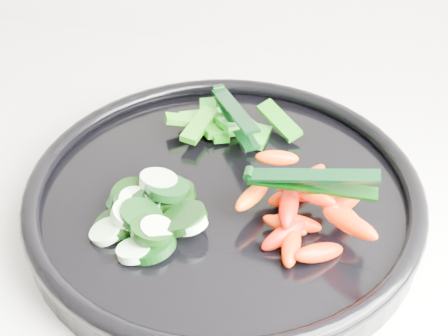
# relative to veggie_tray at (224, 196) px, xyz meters

# --- Properties ---
(veggie_tray) EXTENTS (0.47, 0.47, 0.04)m
(veggie_tray) POSITION_rel_veggie_tray_xyz_m (0.00, 0.00, 0.00)
(veggie_tray) COLOR black
(veggie_tray) RESTS_ON counter
(cucumber_pile) EXTENTS (0.12, 0.12, 0.04)m
(cucumber_pile) POSITION_rel_veggie_tray_xyz_m (-0.06, -0.05, 0.01)
(cucumber_pile) COLOR black
(cucumber_pile) RESTS_ON veggie_tray
(carrot_pile) EXTENTS (0.13, 0.14, 0.05)m
(carrot_pile) POSITION_rel_veggie_tray_xyz_m (0.08, -0.02, 0.02)
(carrot_pile) COLOR #ED1A00
(carrot_pile) RESTS_ON veggie_tray
(pepper_pile) EXTENTS (0.15, 0.09, 0.04)m
(pepper_pile) POSITION_rel_veggie_tray_xyz_m (-0.02, 0.10, 0.01)
(pepper_pile) COLOR #09620E
(pepper_pile) RESTS_ON veggie_tray
(tong_carrot) EXTENTS (0.11, 0.02, 0.02)m
(tong_carrot) POSITION_rel_veggie_tray_xyz_m (0.08, -0.02, 0.05)
(tong_carrot) COLOR black
(tong_carrot) RESTS_ON carrot_pile
(tong_pepper) EXTENTS (0.07, 0.10, 0.02)m
(tong_pepper) POSITION_rel_veggie_tray_xyz_m (-0.01, 0.10, 0.03)
(tong_pepper) COLOR black
(tong_pepper) RESTS_ON pepper_pile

